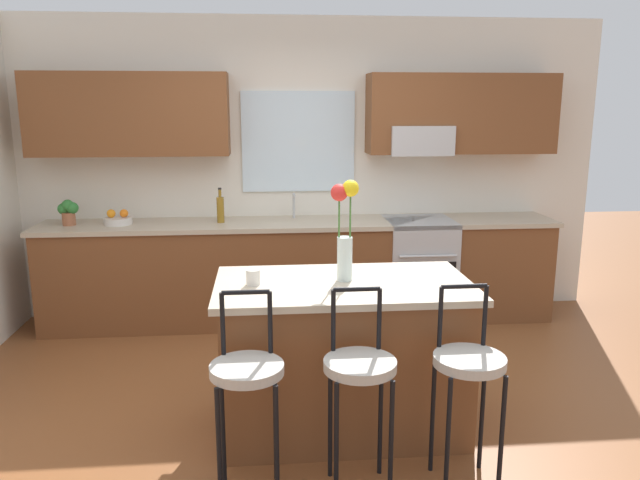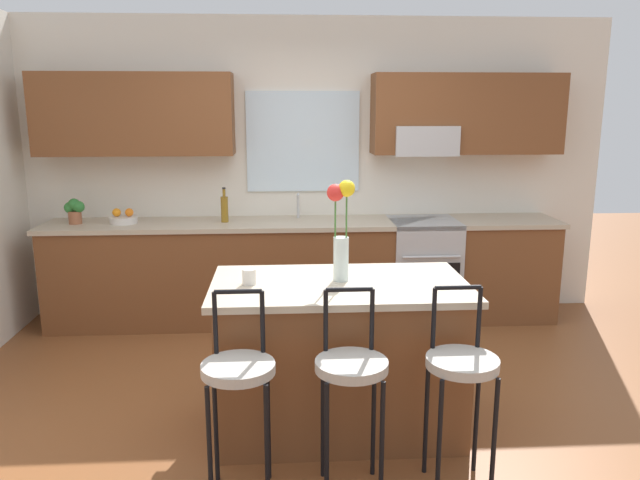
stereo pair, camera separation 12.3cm
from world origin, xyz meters
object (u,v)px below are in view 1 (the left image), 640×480
fruit_bowl_oranges (118,220)px  bottle_olive_oil (220,209)px  kitchen_island (343,355)px  potted_plant_small (68,211)px  bar_stool_near (247,378)px  bar_stool_middle (360,374)px  flower_vase (345,227)px  mug_ceramic (253,277)px  oven_range (418,269)px  bar_stool_far (468,369)px

fruit_bowl_oranges → bottle_olive_oil: size_ratio=0.78×
kitchen_island → potted_plant_small: potted_plant_small is taller
bar_stool_near → fruit_bowl_oranges: (-1.16, 2.56, 0.33)m
bottle_olive_oil → bar_stool_middle: bearing=-72.0°
flower_vase → bottle_olive_oil: bearing=113.9°
mug_ceramic → fruit_bowl_oranges: (-1.19, 1.94, -0.00)m
kitchen_island → bar_stool_near: size_ratio=1.43×
flower_vase → fruit_bowl_oranges: bearing=132.2°
flower_vase → bottle_olive_oil: size_ratio=1.93×
oven_range → fruit_bowl_oranges: (-2.65, 0.02, 0.50)m
bar_stool_far → bottle_olive_oil: (-1.38, 2.56, 0.41)m
mug_ceramic → kitchen_island: bearing=0.8°
kitchen_island → flower_vase: 0.78m
bar_stool_far → mug_ceramic: 1.28m
oven_range → flower_vase: (-0.93, -1.87, 0.78)m
oven_range → bar_stool_far: size_ratio=0.88×
oven_range → kitchen_island: same height
kitchen_island → bottle_olive_oil: bearing=113.3°
kitchen_island → flower_vase: (0.01, 0.03, 0.77)m
bottle_olive_oil → flower_vase: bearing=-66.1°
bar_stool_middle → bottle_olive_oil: bottle_olive_oil is taller
kitchen_island → fruit_bowl_oranges: (-1.71, 1.93, 0.50)m
kitchen_island → bar_stool_near: 0.85m
kitchen_island → bar_stool_far: 0.85m
kitchen_island → bar_stool_far: size_ratio=1.43×
bar_stool_middle → flower_vase: (0.01, 0.66, 0.60)m
bar_stool_far → potted_plant_small: (-2.67, 2.56, 0.41)m
bar_stool_near → flower_vase: bearing=49.9°
kitchen_island → bar_stool_far: (0.55, -0.63, 0.17)m
bar_stool_middle → kitchen_island: bearing=90.0°
mug_ceramic → flower_vase: bearing=4.4°
bottle_olive_oil → potted_plant_small: bearing=-180.0°
bar_stool_middle → bar_stool_far: (0.55, 0.00, 0.00)m
fruit_bowl_oranges → potted_plant_small: 0.42m
kitchen_island → bar_stool_middle: size_ratio=1.43×
kitchen_island → bar_stool_near: bar_stool_near is taller
flower_vase → bar_stool_middle: bearing=-90.7°
flower_vase → mug_ceramic: 0.60m
bar_stool_near → bottle_olive_oil: size_ratio=3.40×
oven_range → bar_stool_middle: size_ratio=0.88×
kitchen_island → bottle_olive_oil: (-0.83, 1.93, 0.58)m
mug_ceramic → bottle_olive_oil: bearing=99.1°
bottle_olive_oil → potted_plant_small: bottle_olive_oil is taller
bar_stool_middle → potted_plant_small: (-2.12, 2.56, 0.41)m
bottle_olive_oil → fruit_bowl_oranges: bearing=180.0°
kitchen_island → bar_stool_middle: bearing=-90.0°
mug_ceramic → fruit_bowl_oranges: fruit_bowl_oranges is taller
kitchen_island → flower_vase: bearing=76.0°
oven_range → bar_stool_far: (-0.39, -2.54, 0.18)m
flower_vase → mug_ceramic: flower_vase is taller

